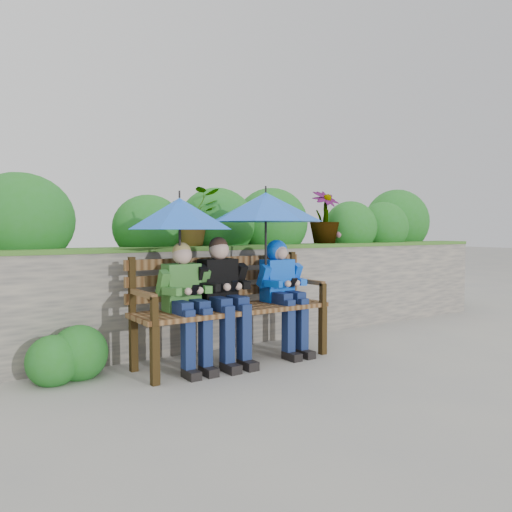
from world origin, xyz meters
TOP-DOWN VIEW (x-y plane):
  - ground at (0.00, 0.00)m, footprint 60.00×60.00m
  - garden_backdrop at (0.02, 1.60)m, footprint 8.00×2.85m
  - park_bench at (-0.28, 0.13)m, footprint 1.83×0.54m
  - boy_left at (-0.75, 0.04)m, footprint 0.45×0.52m
  - boy_middle at (-0.39, 0.04)m, footprint 0.48×0.56m
  - boy_right at (0.28, 0.06)m, footprint 0.45×0.55m
  - umbrella_left at (-0.78, 0.09)m, footprint 0.90×0.90m
  - umbrella_right at (0.10, 0.08)m, footprint 1.06×1.06m

SIDE VIEW (x-z plane):
  - ground at x=0.00m, z-range 0.00..0.00m
  - park_bench at x=-0.28m, z-range 0.07..1.03m
  - boy_left at x=-0.75m, z-range 0.08..1.17m
  - garden_backdrop at x=0.02m, z-range -0.27..1.56m
  - boy_middle at x=-0.39m, z-range 0.08..1.21m
  - boy_right at x=0.28m, z-range 0.12..1.22m
  - umbrella_left at x=-0.78m, z-range 0.93..1.73m
  - umbrella_right at x=0.10m, z-range 0.97..1.84m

